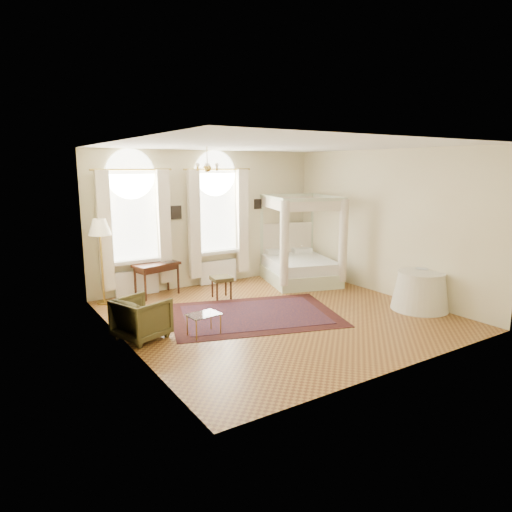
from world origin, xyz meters
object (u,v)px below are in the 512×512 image
Objects in this scene: stool at (221,280)px; floor_lamp at (100,231)px; canopy_bed at (300,263)px; armchair at (142,318)px; writing_desk at (157,268)px; side_table at (420,291)px; coffee_table at (204,316)px; nightstand at (301,262)px.

floor_lamp is at bearing 155.86° from stool.
canopy_bed is 3.02× the size of armchair.
side_table is (4.21, -3.92, -0.26)m from writing_desk.
writing_desk is 1.87× the size of coffee_table.
coffee_table is 4.56m from side_table.
nightstand is 1.16× the size of stool.
writing_desk is 0.95× the size of side_table.
coffee_table is (-1.36, -1.86, -0.07)m from stool.
canopy_bed is at bearing -129.94° from nightstand.
canopy_bed is 4.92m from floor_lamp.
canopy_bed reaches higher than side_table.
floor_lamp reaches higher than stool.
canopy_bed reaches higher than stool.
coffee_table is at bearing -150.83° from canopy_bed.
floor_lamp reaches higher than nightstand.
canopy_bed is 1.06m from nightstand.
writing_desk is 2.23× the size of stool.
canopy_bed reaches higher than armchair.
side_table is (0.67, -3.18, -0.11)m from canopy_bed.
side_table reaches higher than writing_desk.
writing_desk is at bearing 138.94° from stool.
writing_desk is at bearing 168.10° from canopy_bed.
canopy_bed is 3.25m from side_table.
stool is 0.27× the size of floor_lamp.
armchair is 0.43× the size of floor_lamp.
nightstand is at bearing 18.73° from stool.
stool is 2.73m from armchair.
coffee_table is at bearing -126.20° from stool.
canopy_bed is 2.42m from stool.
armchair is at bearing -90.00° from floor_lamp.
side_table is at bearing -13.64° from coffee_table.
coffee_table is (-4.43, -2.90, 0.06)m from nightstand.
armchair is at bearing -116.21° from writing_desk.
armchair is at bearing 164.43° from side_table.
canopy_bed reaches higher than writing_desk.
writing_desk is at bearing 137.01° from side_table.
side_table is at bearing -90.00° from nightstand.
armchair is at bearing 156.09° from coffee_table.
canopy_bed is 2.07× the size of side_table.
nightstand is at bearing 0.73° from writing_desk.
floor_lamp reaches higher than coffee_table.
armchair is 2.75m from floor_lamp.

